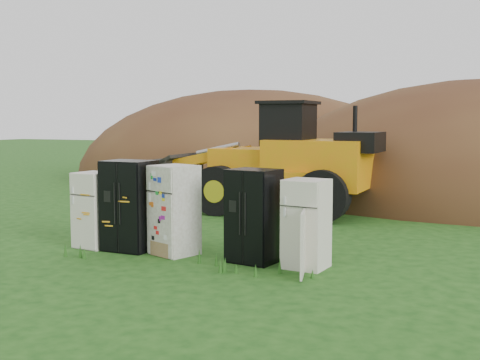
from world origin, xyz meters
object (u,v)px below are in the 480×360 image
object	(u,v)px
fridge_leftmost	(95,210)
fridge_open_door	(306,224)
fridge_black_side	(129,206)
fridge_sticker	(175,210)
fridge_black_right	(254,216)
wheel_loader	(262,157)

from	to	relation	value
fridge_leftmost	fridge_open_door	distance (m)	4.86
fridge_black_side	fridge_sticker	size ratio (longest dim) A/B	1.04
fridge_black_side	fridge_sticker	world-z (taller)	fridge_black_side
fridge_black_side	fridge_leftmost	bearing A→B (deg)	-175.83
fridge_open_door	fridge_black_right	bearing A→B (deg)	-176.40
fridge_sticker	fridge_black_right	xyz separation A→B (m)	(1.78, 0.02, -0.01)
fridge_open_door	wheel_loader	xyz separation A→B (m)	(-3.27, 6.23, 0.84)
fridge_open_door	fridge_sticker	bearing A→B (deg)	-173.91
fridge_sticker	fridge_open_door	distance (m)	2.88
fridge_sticker	fridge_open_door	size ratio (longest dim) A/B	1.11
fridge_black_side	fridge_open_door	size ratio (longest dim) A/B	1.15
fridge_sticker	fridge_black_right	size ratio (longest dim) A/B	1.01
fridge_leftmost	fridge_open_door	world-z (taller)	fridge_open_door
fridge_leftmost	fridge_sticker	size ratio (longest dim) A/B	0.89
fridge_sticker	fridge_black_right	bearing A→B (deg)	21.85
fridge_leftmost	fridge_sticker	distance (m)	1.98
fridge_black_right	fridge_open_door	world-z (taller)	fridge_black_right
fridge_black_right	fridge_leftmost	bearing A→B (deg)	-169.12
fridge_black_side	wheel_loader	size ratio (longest dim) A/B	0.28
fridge_leftmost	fridge_sticker	world-z (taller)	fridge_sticker
fridge_leftmost	wheel_loader	world-z (taller)	wheel_loader
fridge_black_right	fridge_open_door	size ratio (longest dim) A/B	1.09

